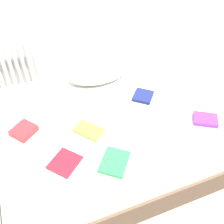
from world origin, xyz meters
name	(u,v)px	position (x,y,z in m)	size (l,w,h in m)	color
ground_plane	(114,150)	(0.00, 0.00, 0.00)	(8.00, 8.00, 0.00)	#9E998E
bed	(114,134)	(0.00, 0.00, 0.25)	(2.00, 1.50, 0.50)	brown
radiator	(14,69)	(-0.73, 1.20, 0.39)	(0.52, 0.04, 0.58)	white
pillow	(98,73)	(0.04, 0.54, 0.56)	(0.58, 0.32, 0.13)	white
textbook_green	(115,162)	(-0.19, -0.48, 0.51)	(0.23, 0.18, 0.03)	green
textbook_purple	(206,119)	(0.68, -0.36, 0.52)	(0.19, 0.15, 0.04)	purple
textbook_navy	(143,96)	(0.33, 0.11, 0.52)	(0.18, 0.17, 0.03)	navy
textbook_lime	(89,130)	(-0.27, -0.11, 0.51)	(0.23, 0.14, 0.03)	#8CC638
textbook_white	(97,104)	(-0.10, 0.16, 0.52)	(0.19, 0.16, 0.03)	white
textbook_red	(24,131)	(-0.75, 0.06, 0.53)	(0.17, 0.16, 0.05)	red
textbook_maroon	(65,163)	(-0.52, -0.35, 0.51)	(0.21, 0.19, 0.02)	maroon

